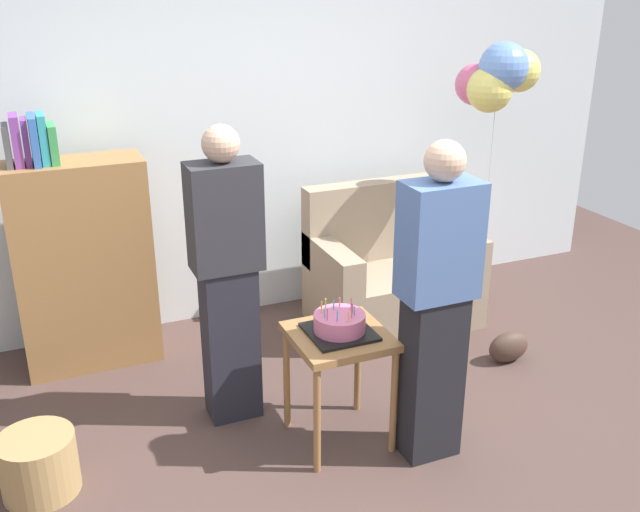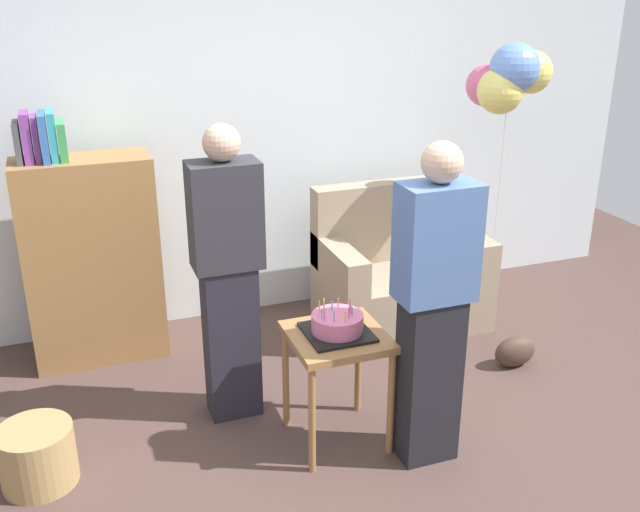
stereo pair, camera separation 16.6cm
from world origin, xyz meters
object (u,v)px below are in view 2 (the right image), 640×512
at_px(birthday_cake, 337,325).
at_px(wicker_basket, 37,456).
at_px(bookshelf, 91,257).
at_px(person_holding_cake, 433,307).
at_px(balloon_bunch, 508,79).
at_px(side_table, 337,351).
at_px(couch, 398,276).
at_px(handbag, 515,352).
at_px(person_blowing_candles, 228,275).

height_order(birthday_cake, wicker_basket, birthday_cake).
relative_size(birthday_cake, wicker_basket, 0.89).
xyz_separation_m(bookshelf, wicker_basket, (-0.38, -1.20, -0.53)).
xyz_separation_m(person_holding_cake, balloon_bunch, (1.12, 1.18, 0.86)).
xyz_separation_m(side_table, birthday_cake, (-0.00, -0.00, 0.15)).
bearing_deg(couch, birthday_cake, -128.34).
bearing_deg(wicker_basket, couch, 22.53).
height_order(birthday_cake, handbag, birthday_cake).
bearing_deg(bookshelf, balloon_bunch, -10.03).
bearing_deg(birthday_cake, bookshelf, 128.65).
distance_m(bookshelf, person_holding_cake, 2.21).
relative_size(wicker_basket, balloon_bunch, 0.19).
relative_size(birthday_cake, balloon_bunch, 0.17).
bearing_deg(wicker_basket, person_blowing_candles, 15.01).
distance_m(couch, person_blowing_candles, 1.62).
height_order(birthday_cake, balloon_bunch, balloon_bunch).
bearing_deg(handbag, bookshelf, 156.60).
distance_m(birthday_cake, person_blowing_candles, 0.65).
height_order(person_blowing_candles, handbag, person_blowing_candles).
relative_size(side_table, birthday_cake, 1.95).
distance_m(person_blowing_candles, wicker_basket, 1.27).
height_order(wicker_basket, handbag, wicker_basket).
relative_size(person_blowing_candles, handbag, 5.82).
bearing_deg(bookshelf, side_table, -51.35).
distance_m(side_table, balloon_bunch, 2.10).
bearing_deg(handbag, birthday_cake, -166.48).
relative_size(side_table, handbag, 2.23).
bearing_deg(wicker_basket, person_holding_cake, -13.46).
relative_size(person_blowing_candles, balloon_bunch, 0.85).
bearing_deg(handbag, balloon_bunch, 74.10).
distance_m(couch, birthday_cake, 1.52).
relative_size(bookshelf, person_blowing_candles, 0.97).
xyz_separation_m(person_holding_cake, wicker_basket, (-1.85, 0.44, -0.68)).
height_order(person_holding_cake, handbag, person_holding_cake).
bearing_deg(bookshelf, birthday_cake, -51.35).
xyz_separation_m(person_blowing_candles, balloon_bunch, (1.94, 0.46, 0.86)).
distance_m(wicker_basket, balloon_bunch, 3.43).
relative_size(bookshelf, side_table, 2.54).
relative_size(birthday_cake, handbag, 1.14).
bearing_deg(balloon_bunch, birthday_cake, -148.72).
bearing_deg(balloon_bunch, handbag, -105.90).
relative_size(side_table, person_blowing_candles, 0.38).
xyz_separation_m(couch, bookshelf, (-2.01, 0.20, 0.34)).
bearing_deg(bookshelf, couch, -5.81).
relative_size(person_holding_cake, balloon_bunch, 0.85).
bearing_deg(handbag, person_blowing_candles, 175.92).
bearing_deg(wicker_basket, bookshelf, 72.23).
xyz_separation_m(wicker_basket, handbag, (2.80, 0.15, -0.05)).
distance_m(side_table, wicker_basket, 1.53).
height_order(wicker_basket, balloon_bunch, balloon_bunch).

